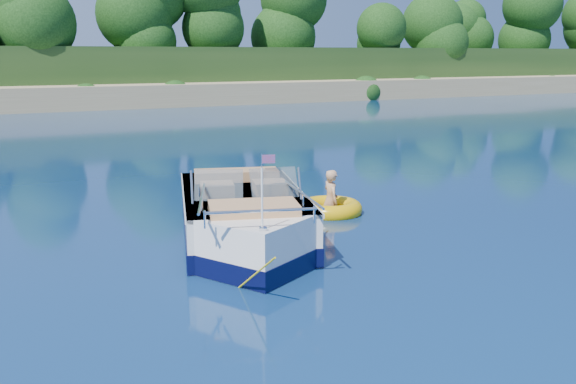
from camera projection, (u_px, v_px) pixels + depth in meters
name	position (u px, v px, depth m)	size (l,w,h in m)	color
ground	(368.00, 293.00, 9.58)	(160.00, 160.00, 0.00)	#091943
shoreline	(21.00, 79.00, 65.21)	(170.00, 59.00, 6.00)	#9A8559
treeline	(43.00, 24.00, 44.34)	(150.00, 7.12, 8.19)	black
motorboat	(245.00, 222.00, 12.04)	(3.36, 6.18, 2.11)	white
tow_tube	(330.00, 209.00, 14.41)	(1.82, 1.82, 0.39)	#E5AC08
boy	(330.00, 213.00, 14.43)	(0.53, 0.35, 1.45)	tan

